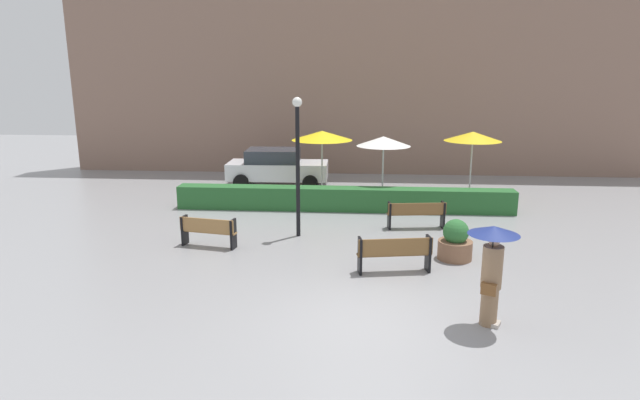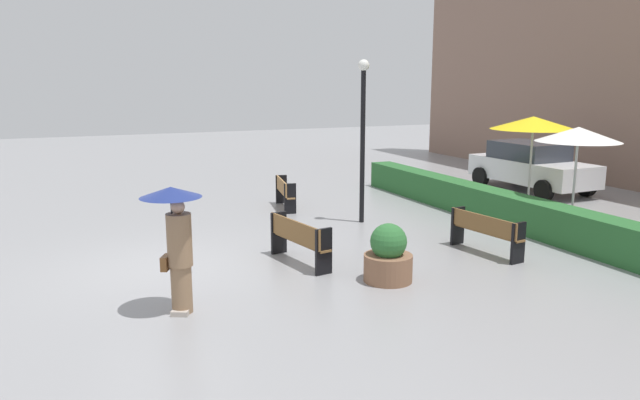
{
  "view_description": "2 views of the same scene",
  "coord_description": "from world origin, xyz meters",
  "px_view_note": "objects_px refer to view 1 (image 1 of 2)",
  "views": [
    {
      "loc": [
        -0.05,
        -9.5,
        4.65
      ],
      "look_at": [
        -1.11,
        4.23,
        1.35
      ],
      "focal_mm": 29.56,
      "sensor_mm": 36.0,
      "label": 1
    },
    {
      "loc": [
        11.4,
        -1.64,
        3.55
      ],
      "look_at": [
        0.04,
        3.31,
        1.07
      ],
      "focal_mm": 33.84,
      "sensor_mm": 36.0,
      "label": 2
    }
  ],
  "objects_px": {
    "bench_back_row": "(416,213)",
    "bench_mid_center": "(395,252)",
    "patio_umbrella_white": "(384,141)",
    "patio_umbrella_yellow_far": "(473,136)",
    "patio_umbrella_yellow": "(322,136)",
    "pedestrian_with_umbrella": "(492,262)",
    "parked_car": "(277,167)",
    "planter_pot": "(455,242)",
    "lamp_post": "(298,153)",
    "bench_far_left": "(208,230)"
  },
  "relations": [
    {
      "from": "bench_far_left",
      "to": "patio_umbrella_yellow",
      "type": "xyz_separation_m",
      "value": [
        2.67,
        6.33,
        1.89
      ]
    },
    {
      "from": "patio_umbrella_yellow_far",
      "to": "pedestrian_with_umbrella",
      "type": "bearing_deg",
      "value": -99.16
    },
    {
      "from": "patio_umbrella_white",
      "to": "bench_back_row",
      "type": "bearing_deg",
      "value": -74.57
    },
    {
      "from": "pedestrian_with_umbrella",
      "to": "lamp_post",
      "type": "bearing_deg",
      "value": 128.29
    },
    {
      "from": "lamp_post",
      "to": "patio_umbrella_yellow_far",
      "type": "xyz_separation_m",
      "value": [
        5.98,
        5.36,
        -0.09
      ]
    },
    {
      "from": "patio_umbrella_white",
      "to": "patio_umbrella_yellow_far",
      "type": "height_order",
      "value": "patio_umbrella_yellow_far"
    },
    {
      "from": "bench_far_left",
      "to": "patio_umbrella_white",
      "type": "relative_size",
      "value": 0.66
    },
    {
      "from": "patio_umbrella_yellow_far",
      "to": "parked_car",
      "type": "xyz_separation_m",
      "value": [
        -7.73,
        1.71,
        -1.56
      ]
    },
    {
      "from": "pedestrian_with_umbrella",
      "to": "patio_umbrella_yellow",
      "type": "xyz_separation_m",
      "value": [
        -3.93,
        10.5,
        1.12
      ]
    },
    {
      "from": "lamp_post",
      "to": "patio_umbrella_yellow",
      "type": "height_order",
      "value": "lamp_post"
    },
    {
      "from": "planter_pot",
      "to": "parked_car",
      "type": "xyz_separation_m",
      "value": [
        -6.01,
        8.74,
        0.36
      ]
    },
    {
      "from": "bench_mid_center",
      "to": "patio_umbrella_yellow",
      "type": "bearing_deg",
      "value": 106.43
    },
    {
      "from": "parked_car",
      "to": "bench_far_left",
      "type": "bearing_deg",
      "value": -94.15
    },
    {
      "from": "lamp_post",
      "to": "planter_pot",
      "type": "bearing_deg",
      "value": -21.53
    },
    {
      "from": "bench_mid_center",
      "to": "patio_umbrella_yellow_far",
      "type": "bearing_deg",
      "value": 67.67
    },
    {
      "from": "pedestrian_with_umbrella",
      "to": "patio_umbrella_yellow_far",
      "type": "height_order",
      "value": "patio_umbrella_yellow_far"
    },
    {
      "from": "bench_mid_center",
      "to": "patio_umbrella_white",
      "type": "xyz_separation_m",
      "value": [
        -0.03,
        7.14,
        1.75
      ]
    },
    {
      "from": "pedestrian_with_umbrella",
      "to": "parked_car",
      "type": "relative_size",
      "value": 0.47
    },
    {
      "from": "pedestrian_with_umbrella",
      "to": "patio_umbrella_white",
      "type": "relative_size",
      "value": 0.8
    },
    {
      "from": "bench_mid_center",
      "to": "bench_back_row",
      "type": "bearing_deg",
      "value": 76.78
    },
    {
      "from": "pedestrian_with_umbrella",
      "to": "planter_pot",
      "type": "xyz_separation_m",
      "value": [
        0.0,
        3.71,
        -0.81
      ]
    },
    {
      "from": "pedestrian_with_umbrella",
      "to": "patio_umbrella_yellow",
      "type": "bearing_deg",
      "value": 110.53
    },
    {
      "from": "patio_umbrella_yellow",
      "to": "patio_umbrella_yellow_far",
      "type": "relative_size",
      "value": 1.0
    },
    {
      "from": "bench_far_left",
      "to": "lamp_post",
      "type": "relative_size",
      "value": 0.4
    },
    {
      "from": "bench_back_row",
      "to": "parked_car",
      "type": "relative_size",
      "value": 0.43
    },
    {
      "from": "bench_back_row",
      "to": "bench_mid_center",
      "type": "height_order",
      "value": "bench_mid_center"
    },
    {
      "from": "lamp_post",
      "to": "parked_car",
      "type": "relative_size",
      "value": 0.95
    },
    {
      "from": "bench_far_left",
      "to": "bench_mid_center",
      "type": "relative_size",
      "value": 0.89
    },
    {
      "from": "lamp_post",
      "to": "bench_far_left",
      "type": "bearing_deg",
      "value": -152.63
    },
    {
      "from": "planter_pot",
      "to": "patio_umbrella_white",
      "type": "height_order",
      "value": "patio_umbrella_white"
    },
    {
      "from": "bench_back_row",
      "to": "patio_umbrella_yellow",
      "type": "distance_m",
      "value": 5.53
    },
    {
      "from": "planter_pot",
      "to": "patio_umbrella_yellow_far",
      "type": "xyz_separation_m",
      "value": [
        1.73,
        7.04,
        1.92
      ]
    },
    {
      "from": "bench_back_row",
      "to": "bench_mid_center",
      "type": "bearing_deg",
      "value": -103.22
    },
    {
      "from": "bench_far_left",
      "to": "patio_umbrella_yellow",
      "type": "height_order",
      "value": "patio_umbrella_yellow"
    },
    {
      "from": "planter_pot",
      "to": "patio_umbrella_white",
      "type": "bearing_deg",
      "value": 105.17
    },
    {
      "from": "bench_back_row",
      "to": "patio_umbrella_yellow_far",
      "type": "height_order",
      "value": "patio_umbrella_yellow_far"
    },
    {
      "from": "patio_umbrella_white",
      "to": "planter_pot",
      "type": "bearing_deg",
      "value": -74.83
    },
    {
      "from": "bench_mid_center",
      "to": "planter_pot",
      "type": "bearing_deg",
      "value": 34.09
    },
    {
      "from": "bench_mid_center",
      "to": "pedestrian_with_umbrella",
      "type": "height_order",
      "value": "pedestrian_with_umbrella"
    },
    {
      "from": "pedestrian_with_umbrella",
      "to": "patio_umbrella_yellow_far",
      "type": "distance_m",
      "value": 10.94
    },
    {
      "from": "patio_umbrella_yellow",
      "to": "patio_umbrella_yellow_far",
      "type": "xyz_separation_m",
      "value": [
        5.66,
        0.25,
        -0.01
      ]
    },
    {
      "from": "bench_back_row",
      "to": "planter_pot",
      "type": "height_order",
      "value": "planter_pot"
    },
    {
      "from": "patio_umbrella_white",
      "to": "patio_umbrella_yellow_far",
      "type": "xyz_separation_m",
      "value": [
        3.37,
        0.99,
        0.09
      ]
    },
    {
      "from": "planter_pot",
      "to": "lamp_post",
      "type": "relative_size",
      "value": 0.26
    },
    {
      "from": "bench_mid_center",
      "to": "lamp_post",
      "type": "bearing_deg",
      "value": 133.67
    },
    {
      "from": "bench_far_left",
      "to": "bench_mid_center",
      "type": "distance_m",
      "value": 5.23
    },
    {
      "from": "patio_umbrella_yellow",
      "to": "patio_umbrella_white",
      "type": "height_order",
      "value": "patio_umbrella_yellow"
    },
    {
      "from": "pedestrian_with_umbrella",
      "to": "lamp_post",
      "type": "relative_size",
      "value": 0.49
    },
    {
      "from": "bench_far_left",
      "to": "pedestrian_with_umbrella",
      "type": "height_order",
      "value": "pedestrian_with_umbrella"
    },
    {
      "from": "planter_pot",
      "to": "patio_umbrella_yellow_far",
      "type": "distance_m",
      "value": 7.5
    }
  ]
}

